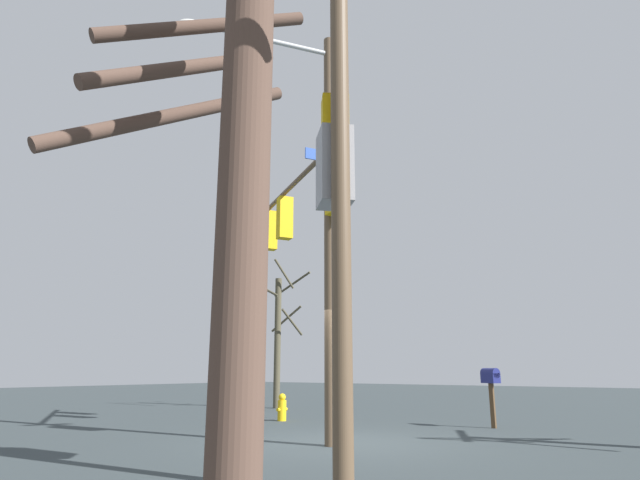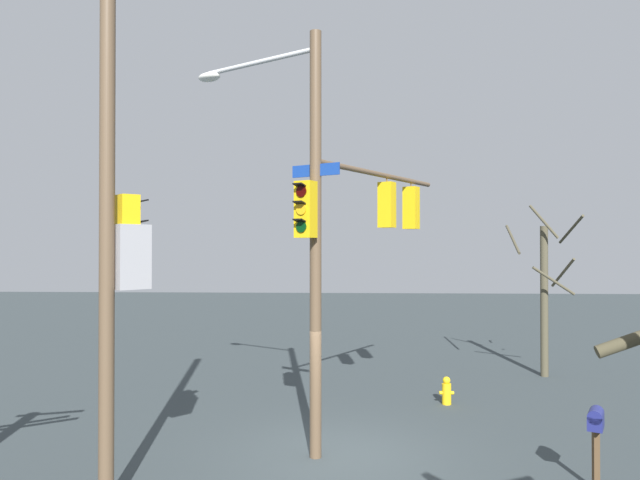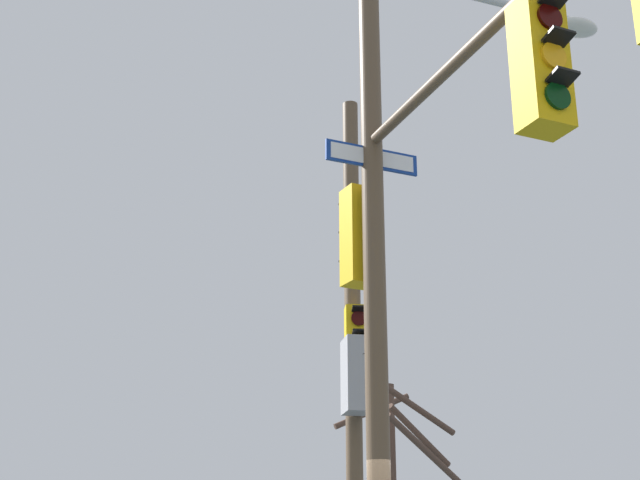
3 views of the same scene
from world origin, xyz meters
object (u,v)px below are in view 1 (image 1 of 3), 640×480
object	(u,v)px
fire_hydrant	(282,408)
mailbox	(491,381)
bare_tree_across_street	(278,333)
bare_tree_behind_pole	(235,176)

from	to	relation	value
fire_hydrant	mailbox	xyz separation A→B (m)	(1.62, -5.34, 0.76)
mailbox	bare_tree_across_street	distance (m)	9.16
fire_hydrant	mailbox	distance (m)	5.63
mailbox	bare_tree_across_street	xyz separation A→B (m)	(2.10, 8.77, 1.61)
mailbox	fire_hydrant	bearing A→B (deg)	134.41
fire_hydrant	bare_tree_behind_pole	world-z (taller)	bare_tree_behind_pole
bare_tree_behind_pole	bare_tree_across_street	bearing A→B (deg)	40.16
bare_tree_behind_pole	fire_hydrant	bearing A→B (deg)	39.13
bare_tree_behind_pole	bare_tree_across_street	world-z (taller)	bare_tree_across_street
fire_hydrant	mailbox	size ratio (longest dim) A/B	0.52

